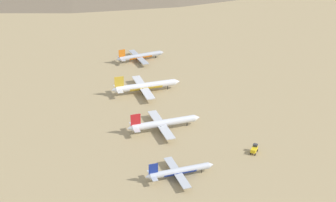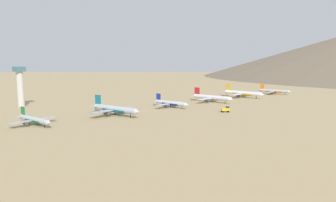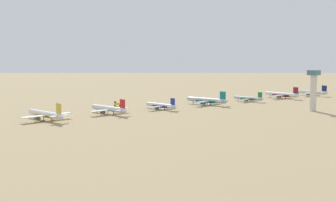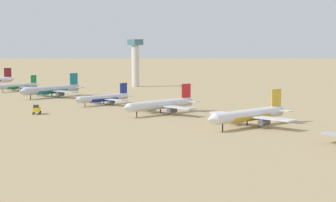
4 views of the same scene
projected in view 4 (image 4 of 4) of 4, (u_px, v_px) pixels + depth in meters
The scene contains 8 objects.
ground_plane at pixel (78, 101), 301.65m from camera, with size 1960.92×1960.92×0.00m, color tan.
parked_jet_2 at pixel (18, 86), 358.08m from camera, with size 30.82×25.13×8.89m.
parked_jet_3 at pixel (52, 90), 319.54m from camera, with size 41.26×33.68×11.91m.
parked_jet_4 at pixel (104, 98), 282.80m from camera, with size 32.70×26.54×9.44m.
parked_jet_5 at pixel (161, 105), 247.15m from camera, with size 39.75×32.26×11.47m.
parked_jet_6 at pixel (249, 115), 211.37m from camera, with size 41.89×33.96×12.10m.
service_truck at pixel (37, 109), 247.62m from camera, with size 5.26×5.58×3.90m.
control_tower at pixel (135, 60), 392.13m from camera, with size 7.20×7.20×29.91m.
Camera 4 is at (174.76, 248.00, 29.51)m, focal length 66.55 mm.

